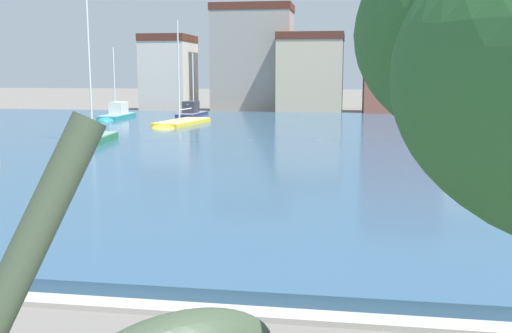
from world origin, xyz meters
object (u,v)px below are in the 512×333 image
(sailboat_teal, at_px, (116,116))
(sailboat_navy, at_px, (193,113))
(sailboat_yellow, at_px, (179,125))
(sailboat_green, at_px, (94,141))

(sailboat_teal, bearing_deg, sailboat_navy, 41.86)
(sailboat_yellow, bearing_deg, sailboat_teal, 144.20)
(sailboat_green, height_order, sailboat_teal, sailboat_green)
(sailboat_yellow, distance_m, sailboat_navy, 10.63)
(sailboat_green, xyz_separation_m, sailboat_navy, (0.23, 22.11, 0.09))
(sailboat_green, xyz_separation_m, sailboat_teal, (-5.54, 16.94, 0.12))
(sailboat_green, bearing_deg, sailboat_yellow, 80.92)
(sailboat_green, relative_size, sailboat_navy, 1.47)
(sailboat_green, distance_m, sailboat_yellow, 11.75)
(sailboat_yellow, height_order, sailboat_navy, sailboat_yellow)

